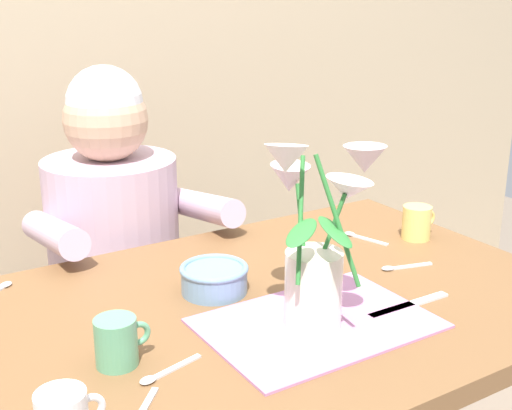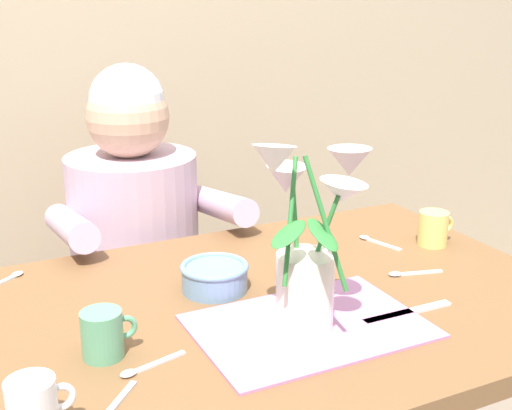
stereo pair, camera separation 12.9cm
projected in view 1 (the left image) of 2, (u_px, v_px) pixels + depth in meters
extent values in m
cube|color=tan|center=(74.00, 9.00, 1.99)|extent=(4.00, 0.10, 2.50)
cube|color=brown|center=(268.00, 311.00, 1.31)|extent=(1.20, 0.80, 0.04)
cylinder|color=brown|center=(359.00, 336.00, 1.97)|extent=(0.06, 0.06, 0.70)
cylinder|color=#4C4C56|center=(125.00, 399.00, 1.93)|extent=(0.30, 0.30, 0.40)
cylinder|color=#BC9EB2|center=(115.00, 251.00, 1.79)|extent=(0.34, 0.34, 0.50)
sphere|color=tan|center=(106.00, 120.00, 1.69)|extent=(0.21, 0.21, 0.21)
sphere|color=silver|center=(105.00, 104.00, 1.67)|extent=(0.19, 0.19, 0.19)
cylinder|color=#BC9EB2|center=(54.00, 234.00, 1.54)|extent=(0.07, 0.33, 0.12)
cylinder|color=#BC9EB2|center=(202.00, 206.00, 1.74)|extent=(0.07, 0.33, 0.12)
cube|color=#B275A3|center=(317.00, 323.00, 1.22)|extent=(0.40, 0.28, 0.00)
cylinder|color=silver|center=(313.00, 290.00, 1.19)|extent=(0.10, 0.10, 0.14)
cylinder|color=#2D7533|center=(331.00, 232.00, 1.18)|extent=(0.05, 0.03, 0.14)
cone|color=white|center=(348.00, 189.00, 1.17)|extent=(0.12, 0.12, 0.05)
sphere|color=#E5D14C|center=(348.00, 186.00, 1.17)|extent=(0.02, 0.02, 0.02)
cylinder|color=#2D7533|center=(302.00, 226.00, 1.20)|extent=(0.02, 0.06, 0.15)
cone|color=silver|center=(290.00, 178.00, 1.22)|extent=(0.08, 0.08, 0.06)
sphere|color=#E5D14C|center=(290.00, 176.00, 1.21)|extent=(0.02, 0.02, 0.02)
cylinder|color=#2D7533|center=(300.00, 220.00, 1.13)|extent=(0.07, 0.08, 0.20)
cone|color=white|center=(286.00, 159.00, 1.08)|extent=(0.11, 0.11, 0.05)
sphere|color=#E5D14C|center=(286.00, 156.00, 1.08)|extent=(0.02, 0.02, 0.02)
cylinder|color=#2D7533|center=(337.00, 221.00, 1.10)|extent=(0.05, 0.08, 0.22)
cone|color=silver|center=(365.00, 159.00, 1.03)|extent=(0.08, 0.08, 0.04)
sphere|color=#E5D14C|center=(365.00, 156.00, 1.03)|extent=(0.02, 0.02, 0.02)
ellipsoid|color=#2D7533|center=(335.00, 232.00, 1.10)|extent=(0.05, 0.09, 0.04)
ellipsoid|color=#2D7533|center=(302.00, 233.00, 1.10)|extent=(0.10, 0.08, 0.03)
cylinder|color=#6689A8|center=(214.00, 280.00, 1.34)|extent=(0.13, 0.13, 0.05)
torus|color=#6689A8|center=(214.00, 268.00, 1.33)|extent=(0.14, 0.14, 0.01)
cube|color=silver|center=(409.00, 305.00, 1.28)|extent=(0.19, 0.02, 0.00)
cylinder|color=#569970|center=(116.00, 342.00, 1.08)|extent=(0.07, 0.07, 0.08)
torus|color=#569970|center=(138.00, 334.00, 1.09)|extent=(0.04, 0.01, 0.04)
cylinder|color=#E5C666|center=(417.00, 222.00, 1.62)|extent=(0.07, 0.07, 0.08)
torus|color=#E5C666|center=(428.00, 218.00, 1.64)|extent=(0.04, 0.01, 0.04)
torus|color=silver|center=(91.00, 408.00, 0.90)|extent=(0.04, 0.01, 0.04)
cube|color=silver|center=(411.00, 266.00, 1.46)|extent=(0.10, 0.03, 0.00)
ellipsoid|color=silver|center=(388.00, 268.00, 1.45)|extent=(0.03, 0.03, 0.01)
cube|color=silver|center=(369.00, 240.00, 1.61)|extent=(0.04, 0.10, 0.00)
ellipsoid|color=silver|center=(350.00, 234.00, 1.65)|extent=(0.03, 0.03, 0.01)
cube|color=silver|center=(176.00, 367.00, 1.08)|extent=(0.10, 0.03, 0.00)
ellipsoid|color=silver|center=(148.00, 380.00, 1.04)|extent=(0.03, 0.03, 0.01)
ellipsoid|color=silver|center=(6.00, 284.00, 1.37)|extent=(0.03, 0.03, 0.01)
cube|color=silver|center=(144.00, 408.00, 0.97)|extent=(0.07, 0.08, 0.00)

